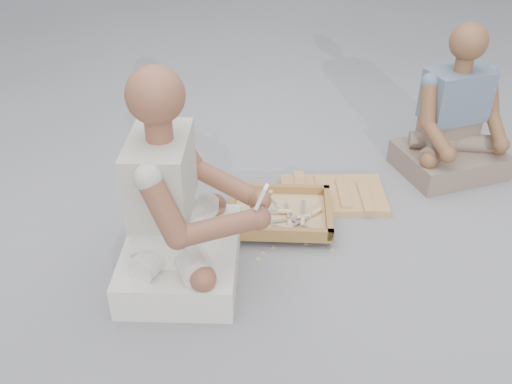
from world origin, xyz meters
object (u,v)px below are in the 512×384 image
(carved_panel, at_px, (333,195))
(craftsman, at_px, (176,212))
(tool_tray, at_px, (280,213))
(companion, at_px, (454,126))

(carved_panel, height_order, craftsman, craftsman)
(carved_panel, xyz_separation_m, tool_tray, (-0.20, -0.30, 0.04))
(tool_tray, xyz_separation_m, companion, (0.74, 0.79, 0.22))
(carved_panel, bearing_deg, tool_tray, -123.69)
(craftsman, bearing_deg, companion, 123.85)
(tool_tray, distance_m, companion, 1.10)
(tool_tray, distance_m, craftsman, 0.63)
(craftsman, bearing_deg, tool_tray, 131.36)
(carved_panel, relative_size, craftsman, 0.57)
(carved_panel, relative_size, tool_tray, 0.91)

